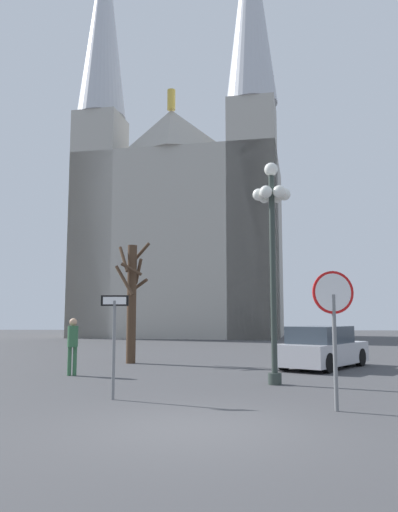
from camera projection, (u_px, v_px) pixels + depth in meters
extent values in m
plane|color=#424244|center=(195.00, 429.00, 8.06)|extent=(120.00, 120.00, 0.00)
cube|color=#ADA89E|center=(184.00, 249.00, 46.70)|extent=(19.19, 14.19, 16.04)
pyramid|color=#ADA89E|center=(171.00, 129.00, 43.10)|extent=(6.42, 2.85, 3.50)
cylinder|color=gold|center=(171.00, 100.00, 43.42)|extent=(0.70, 0.70, 1.80)
cube|color=#ADA89E|center=(99.00, 224.00, 44.49)|extent=(4.49, 4.49, 19.87)
cone|color=#B7BAC1|center=(104.00, 22.00, 46.80)|extent=(4.37, 4.37, 18.53)
cube|color=#ADA89E|center=(253.00, 218.00, 41.74)|extent=(4.49, 4.49, 19.87)
cone|color=#B7BAC1|center=(250.00, 4.00, 44.05)|extent=(4.37, 4.37, 18.53)
cylinder|color=slate|center=(335.00, 352.00, 9.66)|extent=(0.08, 0.08, 2.22)
cylinder|color=red|center=(333.00, 292.00, 9.79)|extent=(0.83, 0.22, 0.84)
cylinder|color=white|center=(333.00, 292.00, 9.77)|extent=(0.72, 0.16, 0.74)
cylinder|color=slate|center=(114.00, 350.00, 10.99)|extent=(0.07, 0.07, 2.14)
cube|color=black|center=(115.00, 301.00, 11.12)|extent=(0.61, 0.06, 0.24)
cube|color=white|center=(115.00, 301.00, 11.10)|extent=(0.52, 0.03, 0.16)
cylinder|color=#2D3833|center=(273.00, 278.00, 13.62)|extent=(0.16, 0.16, 5.68)
cylinder|color=#2D3833|center=(275.00, 379.00, 13.30)|extent=(0.36, 0.36, 0.30)
sphere|color=white|center=(271.00, 169.00, 13.99)|extent=(0.38, 0.38, 0.38)
sphere|color=white|center=(284.00, 194.00, 13.88)|extent=(0.34, 0.34, 0.34)
cylinder|color=#2D3833|center=(278.00, 194.00, 13.89)|extent=(0.05, 0.35, 0.05)
sphere|color=white|center=(277.00, 197.00, 14.19)|extent=(0.34, 0.34, 0.34)
cylinder|color=#2D3833|center=(274.00, 196.00, 14.05)|extent=(0.33, 0.22, 0.05)
sphere|color=white|center=(264.00, 197.00, 14.21)|extent=(0.34, 0.34, 0.34)
cylinder|color=#2D3833|center=(268.00, 196.00, 14.06)|extent=(0.33, 0.22, 0.05)
sphere|color=white|center=(259.00, 195.00, 13.92)|extent=(0.34, 0.34, 0.34)
cylinder|color=#2D3833|center=(265.00, 195.00, 13.91)|extent=(0.05, 0.35, 0.05)
sphere|color=white|center=(266.00, 192.00, 13.61)|extent=(0.34, 0.34, 0.34)
cylinder|color=#2D3833|center=(269.00, 193.00, 13.75)|extent=(0.33, 0.22, 0.05)
sphere|color=white|center=(279.00, 192.00, 13.58)|extent=(0.34, 0.34, 0.34)
cylinder|color=#2D3833|center=(275.00, 193.00, 13.74)|extent=(0.33, 0.22, 0.05)
cylinder|color=#473323|center=(132.00, 303.00, 19.65)|extent=(0.36, 0.36, 4.61)
cylinder|color=#473323|center=(124.00, 280.00, 19.40)|extent=(0.90, 0.62, 1.22)
cylinder|color=#473323|center=(124.00, 259.00, 19.67)|extent=(0.58, 0.76, 1.08)
cylinder|color=#473323|center=(139.00, 255.00, 20.30)|extent=(0.99, 0.54, 0.96)
cylinder|color=#473323|center=(139.00, 286.00, 20.08)|extent=(0.83, 0.56, 0.55)
cylinder|color=#473323|center=(138.00, 271.00, 19.92)|extent=(0.44, 0.61, 1.00)
cylinder|color=#473323|center=(131.00, 269.00, 19.42)|extent=(0.85, 0.23, 0.54)
cube|color=#B7B7BC|center=(323.00, 353.00, 17.62)|extent=(3.84, 4.55, 0.72)
cube|color=#333D47|center=(320.00, 335.00, 17.53)|extent=(2.63, 2.87, 0.58)
cylinder|color=black|center=(320.00, 355.00, 19.23)|extent=(0.54, 0.65, 0.64)
cylinder|color=black|center=(360.00, 357.00, 18.29)|extent=(0.54, 0.65, 0.64)
cylinder|color=black|center=(284.00, 360.00, 16.91)|extent=(0.54, 0.65, 0.64)
cylinder|color=black|center=(327.00, 363.00, 15.97)|extent=(0.54, 0.65, 0.64)
cylinder|color=#33663F|center=(69.00, 361.00, 15.34)|extent=(0.12, 0.12, 0.86)
cylinder|color=#33663F|center=(75.00, 361.00, 15.37)|extent=(0.12, 0.12, 0.86)
cylinder|color=#33663F|center=(73.00, 336.00, 15.45)|extent=(0.32, 0.32, 0.65)
sphere|color=tan|center=(73.00, 322.00, 15.50)|extent=(0.23, 0.23, 0.23)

